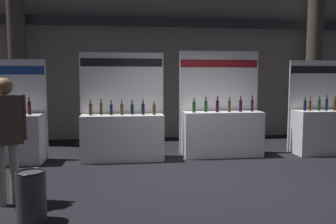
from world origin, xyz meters
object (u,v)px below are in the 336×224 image
(exhibitor_booth_1, at_px, (123,132))
(trash_bin, at_px, (31,196))
(visitor_0, at_px, (6,128))
(exhibitor_booth_2, at_px, (222,129))
(exhibitor_booth_3, at_px, (327,128))
(exhibitor_booth_0, at_px, (4,135))

(exhibitor_booth_1, bearing_deg, trash_bin, -109.22)
(exhibitor_booth_1, distance_m, visitor_0, 3.07)
(trash_bin, distance_m, visitor_0, 1.14)
(visitor_0, bearing_deg, trash_bin, 92.58)
(exhibitor_booth_2, distance_m, trash_bin, 4.81)
(exhibitor_booth_2, height_order, trash_bin, exhibitor_booth_2)
(exhibitor_booth_1, relative_size, exhibitor_booth_2, 0.97)
(exhibitor_booth_3, xyz_separation_m, visitor_0, (-6.49, -2.58, 0.50))
(exhibitor_booth_0, relative_size, exhibitor_booth_3, 0.99)
(exhibitor_booth_3, bearing_deg, exhibitor_booth_2, 177.66)
(exhibitor_booth_2, bearing_deg, trash_bin, -135.51)
(exhibitor_booth_2, bearing_deg, exhibitor_booth_1, -176.75)
(exhibitor_booth_0, xyz_separation_m, visitor_0, (0.87, -2.52, 0.51))
(exhibitor_booth_2, xyz_separation_m, trash_bin, (-3.42, -3.36, -0.30))
(exhibitor_booth_1, height_order, exhibitor_booth_3, exhibitor_booth_1)
(exhibitor_booth_2, distance_m, visitor_0, 4.77)
(exhibitor_booth_1, xyz_separation_m, trash_bin, (-1.13, -3.23, -0.28))
(exhibitor_booth_0, distance_m, trash_bin, 3.49)
(exhibitor_booth_0, relative_size, visitor_0, 1.22)
(exhibitor_booth_0, height_order, visitor_0, exhibitor_booth_0)
(exhibitor_booth_0, distance_m, exhibitor_booth_3, 7.36)
(exhibitor_booth_3, relative_size, trash_bin, 3.39)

